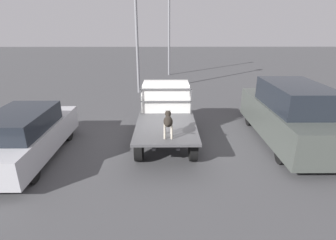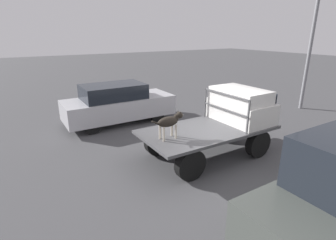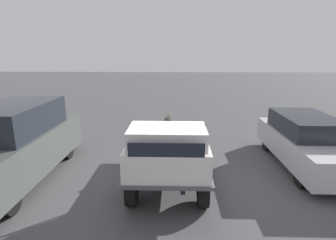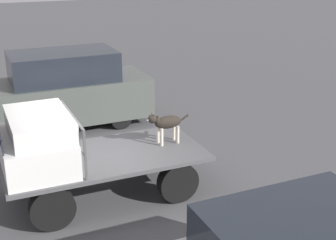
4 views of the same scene
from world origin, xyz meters
name	(u,v)px [view 2 (image 2 of 4)]	position (x,y,z in m)	size (l,w,h in m)	color
ground_plane	(207,155)	(0.00, 0.00, 0.00)	(80.00, 80.00, 0.00)	#474749
flatbed_truck	(208,136)	(0.00, 0.00, 0.63)	(3.97, 1.98, 0.88)	black
truck_cab	(241,106)	(1.27, 0.00, 1.37)	(1.27, 1.86, 1.03)	silver
truck_headboard	(225,104)	(0.60, 0.00, 1.51)	(0.04, 1.86, 0.96)	#4C4C4F
dog	(170,122)	(-1.35, -0.06, 1.34)	(0.96, 0.27, 0.72)	beige
parked_sedan	(118,103)	(-1.14, 4.28, 0.80)	(4.35, 1.71, 1.60)	black
light_pole_near	(317,9)	(7.23, 1.65, 4.49)	(0.41, 0.41, 7.28)	gray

